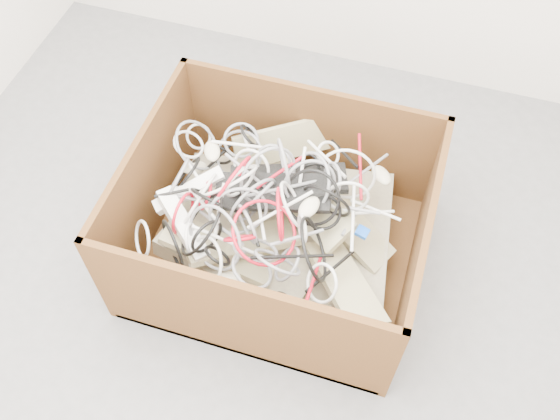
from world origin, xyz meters
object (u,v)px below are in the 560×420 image
(cardboard_box, at_px, (275,236))
(power_strip_right, at_px, (183,224))
(vga_plug, at_px, (362,232))
(power_strip_left, at_px, (189,191))

(cardboard_box, xyz_separation_m, power_strip_right, (-0.29, -0.18, 0.21))
(cardboard_box, distance_m, vga_plug, 0.38)
(cardboard_box, distance_m, power_strip_right, 0.40)
(cardboard_box, relative_size, power_strip_left, 3.84)
(cardboard_box, distance_m, power_strip_left, 0.39)
(cardboard_box, bearing_deg, power_strip_right, -148.41)
(power_strip_left, height_order, power_strip_right, power_strip_left)
(cardboard_box, height_order, vga_plug, cardboard_box)
(power_strip_right, bearing_deg, cardboard_box, 72.46)
(power_strip_left, xyz_separation_m, power_strip_right, (0.03, -0.14, -0.01))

